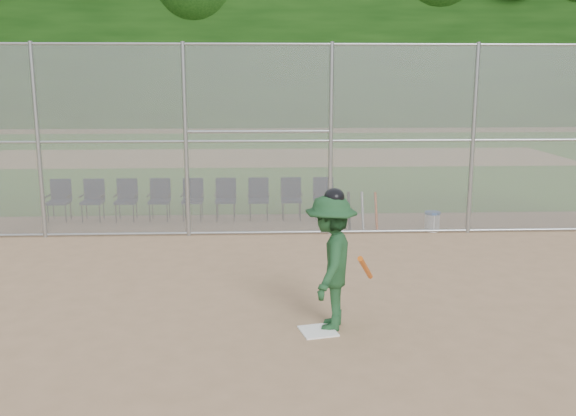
{
  "coord_description": "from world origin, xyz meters",
  "views": [
    {
      "loc": [
        -0.47,
        -8.28,
        3.36
      ],
      "look_at": [
        0.0,
        2.5,
        1.1
      ],
      "focal_mm": 40.0,
      "sensor_mm": 36.0,
      "label": 1
    }
  ],
  "objects_px": {
    "home_plate": "(318,331)",
    "water_cooler": "(432,221)",
    "chair_0": "(59,201)",
    "batter_at_plate": "(331,261)"
  },
  "relations": [
    {
      "from": "batter_at_plate",
      "to": "water_cooler",
      "type": "distance_m",
      "value": 6.05
    },
    {
      "from": "chair_0",
      "to": "home_plate",
      "type": "bearing_deg",
      "value": -51.4
    },
    {
      "from": "water_cooler",
      "to": "chair_0",
      "type": "relative_size",
      "value": 0.45
    },
    {
      "from": "home_plate",
      "to": "batter_at_plate",
      "type": "xyz_separation_m",
      "value": [
        0.17,
        0.16,
        0.91
      ]
    },
    {
      "from": "batter_at_plate",
      "to": "chair_0",
      "type": "bearing_deg",
      "value": 130.18
    },
    {
      "from": "home_plate",
      "to": "chair_0",
      "type": "distance_m",
      "value": 8.7
    },
    {
      "from": "water_cooler",
      "to": "chair_0",
      "type": "xyz_separation_m",
      "value": [
        -8.41,
        1.32,
        0.26
      ]
    },
    {
      "from": "home_plate",
      "to": "water_cooler",
      "type": "bearing_deg",
      "value": 61.39
    },
    {
      "from": "water_cooler",
      "to": "chair_0",
      "type": "height_order",
      "value": "chair_0"
    },
    {
      "from": "home_plate",
      "to": "chair_0",
      "type": "xyz_separation_m",
      "value": [
        -5.42,
        6.79,
        0.47
      ]
    }
  ]
}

